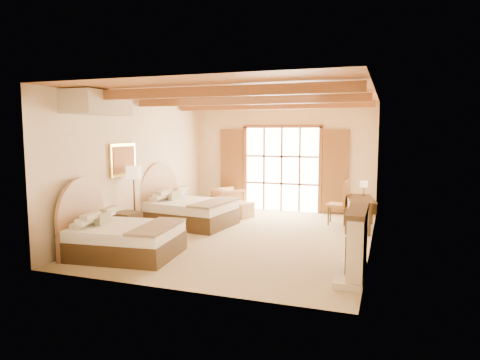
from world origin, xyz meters
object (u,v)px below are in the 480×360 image
at_px(bed_near, 119,235).
at_px(bed_far, 185,209).
at_px(desk, 360,212).
at_px(armchair, 228,200).
at_px(nightstand, 127,225).

height_order(bed_near, bed_far, bed_far).
relative_size(bed_near, desk, 1.40).
bearing_deg(armchair, nightstand, 114.70).
height_order(nightstand, armchair, armchair).
height_order(bed_near, armchair, bed_near).
distance_m(bed_far, nightstand, 1.81).
relative_size(nightstand, armchair, 0.74).
relative_size(bed_far, armchair, 2.79).
bearing_deg(nightstand, desk, 37.50).
bearing_deg(armchair, bed_far, 117.31).
height_order(nightstand, desk, desk).
distance_m(nightstand, armchair, 3.78).
relative_size(bed_far, nightstand, 3.77).
distance_m(nightstand, desk, 5.57).
bearing_deg(desk, nightstand, -160.22).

